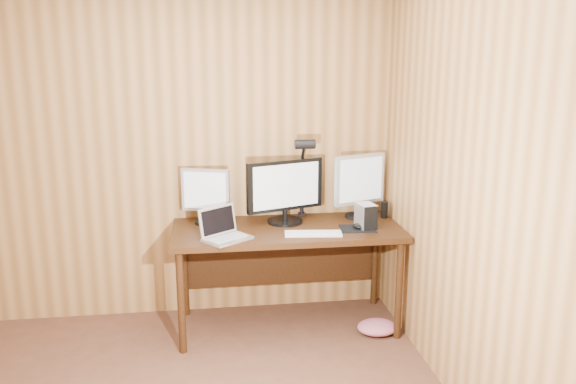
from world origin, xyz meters
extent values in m
plane|color=#A9733D|center=(0.00, 2.00, 1.25)|extent=(4.00, 0.00, 4.00)
plane|color=#A9733D|center=(1.75, 0.00, 1.25)|extent=(0.00, 4.00, 4.00)
cube|color=black|center=(0.93, 1.63, 0.73)|extent=(1.60, 0.70, 0.04)
cube|color=black|center=(0.93, 1.95, 0.45)|extent=(1.48, 0.02, 0.51)
cylinder|color=black|center=(0.19, 1.34, 0.35)|extent=(0.05, 0.05, 0.71)
cylinder|color=black|center=(0.19, 1.92, 0.35)|extent=(0.05, 0.05, 0.71)
cylinder|color=black|center=(1.67, 1.34, 0.35)|extent=(0.05, 0.05, 0.71)
cylinder|color=black|center=(1.67, 1.92, 0.35)|extent=(0.05, 0.05, 0.71)
cylinder|color=black|center=(0.93, 1.76, 0.76)|extent=(0.26, 0.26, 0.02)
cylinder|color=black|center=(0.93, 1.76, 0.81)|extent=(0.04, 0.04, 0.08)
cube|color=black|center=(0.93, 1.76, 1.03)|extent=(0.57, 0.24, 0.36)
cube|color=silver|center=(0.94, 1.74, 1.03)|extent=(0.49, 0.18, 0.31)
cylinder|color=black|center=(0.37, 1.82, 0.76)|extent=(0.17, 0.17, 0.02)
cylinder|color=black|center=(0.37, 1.82, 0.81)|extent=(0.03, 0.03, 0.07)
cube|color=#B4B4B9|center=(0.37, 1.82, 1.00)|extent=(0.34, 0.14, 0.31)
cube|color=silver|center=(0.36, 1.80, 1.00)|extent=(0.29, 0.10, 0.26)
cylinder|color=black|center=(1.50, 1.82, 0.76)|extent=(0.20, 0.20, 0.02)
cylinder|color=black|center=(1.50, 1.82, 0.81)|extent=(0.04, 0.04, 0.09)
cube|color=#B4B4B9|center=(1.50, 1.82, 1.04)|extent=(0.41, 0.19, 0.37)
cube|color=silver|center=(1.51, 1.80, 1.04)|extent=(0.35, 0.14, 0.32)
cube|color=silver|center=(0.50, 1.41, 0.76)|extent=(0.35, 0.34, 0.02)
cube|color=silver|center=(0.44, 1.49, 0.86)|extent=(0.26, 0.21, 0.19)
cube|color=black|center=(0.44, 1.49, 0.86)|extent=(0.22, 0.18, 0.16)
cube|color=#B2B2B7|center=(0.50, 1.41, 0.77)|extent=(0.27, 0.25, 0.00)
cube|color=silver|center=(1.08, 1.44, 0.76)|extent=(0.40, 0.16, 0.02)
cube|color=white|center=(1.08, 1.44, 0.77)|extent=(0.37, 0.13, 0.00)
cube|color=black|center=(1.42, 1.53, 0.75)|extent=(0.26, 0.22, 0.00)
ellipsoid|color=black|center=(1.42, 1.53, 0.77)|extent=(0.08, 0.11, 0.04)
cube|color=silver|center=(1.48, 1.55, 0.84)|extent=(0.14, 0.17, 0.17)
cube|color=black|center=(1.49, 1.47, 0.84)|extent=(0.10, 0.03, 0.17)
cube|color=silver|center=(0.96, 1.47, 0.76)|extent=(0.07, 0.11, 0.01)
cube|color=black|center=(0.96, 1.47, 0.76)|extent=(0.05, 0.07, 0.00)
cylinder|color=black|center=(1.68, 1.78, 0.81)|extent=(0.05, 0.05, 0.12)
cube|color=black|center=(1.08, 1.94, 0.74)|extent=(0.05, 0.06, 0.06)
cylinder|color=black|center=(1.08, 1.94, 0.96)|extent=(0.03, 0.03, 0.41)
sphere|color=black|center=(1.08, 1.94, 1.16)|extent=(0.04, 0.04, 0.04)
cylinder|color=black|center=(1.08, 1.87, 1.24)|extent=(0.02, 0.14, 0.17)
cylinder|color=black|center=(1.08, 1.79, 1.32)|extent=(0.15, 0.07, 0.07)
camera|label=1|loc=(0.42, -2.13, 1.90)|focal=35.00mm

